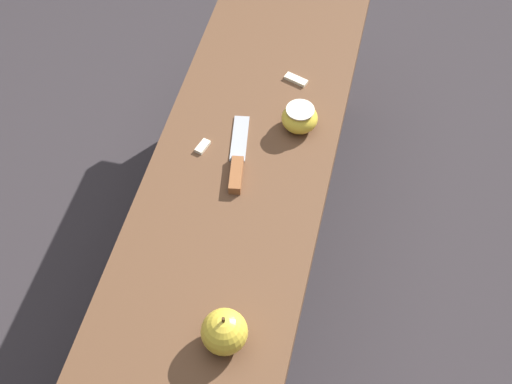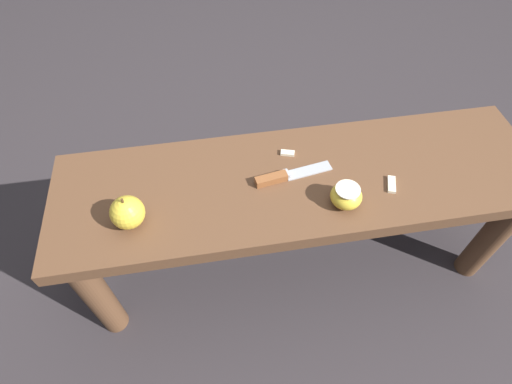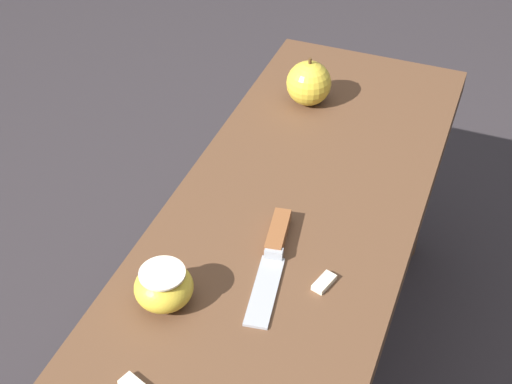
{
  "view_description": "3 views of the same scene",
  "coord_description": "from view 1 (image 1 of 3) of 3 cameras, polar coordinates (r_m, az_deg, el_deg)",
  "views": [
    {
      "loc": [
        0.93,
        0.24,
        1.57
      ],
      "look_at": [
        0.13,
        0.05,
        0.47
      ],
      "focal_mm": 50.0,
      "sensor_mm": 36.0,
      "label": 1
    },
    {
      "loc": [
        0.23,
        0.63,
        1.23
      ],
      "look_at": [
        0.13,
        0.05,
        0.47
      ],
      "focal_mm": 28.0,
      "sensor_mm": 36.0,
      "label": 2
    },
    {
      "loc": [
        -0.61,
        -0.24,
        1.15
      ],
      "look_at": [
        0.13,
        0.05,
        0.47
      ],
      "focal_mm": 50.0,
      "sensor_mm": 36.0,
      "label": 3
    }
  ],
  "objects": [
    {
      "name": "apple_slice_near_knife",
      "position": [
        1.61,
        3.22,
        8.97
      ],
      "size": [
        0.04,
        0.06,
        0.01
      ],
      "color": "beige",
      "rests_on": "wooden_bench"
    },
    {
      "name": "wooden_bench",
      "position": [
        1.55,
        -0.77,
        1.47
      ],
      "size": [
        1.28,
        0.37,
        0.44
      ],
      "color": "brown",
      "rests_on": "ground_plane"
    },
    {
      "name": "apple_cut",
      "position": [
        1.5,
        3.51,
        5.93
      ],
      "size": [
        0.08,
        0.08,
        0.05
      ],
      "color": "gold",
      "rests_on": "wooden_bench"
    },
    {
      "name": "knife",
      "position": [
        1.44,
        -1.57,
        2.28
      ],
      "size": [
        0.21,
        0.06,
        0.02
      ],
      "rotation": [
        0.0,
        0.0,
        -2.98
      ],
      "color": "#9EA0A5",
      "rests_on": "wooden_bench"
    },
    {
      "name": "ground_plane",
      "position": [
        1.84,
        -0.65,
        -5.34
      ],
      "size": [
        8.0,
        8.0,
        0.0
      ],
      "primitive_type": "plane",
      "color": "#2D282B"
    },
    {
      "name": "apple_slice_center",
      "position": [
        1.48,
        -4.29,
        3.65
      ],
      "size": [
        0.04,
        0.03,
        0.01
      ],
      "color": "beige",
      "rests_on": "wooden_bench"
    },
    {
      "name": "apple_whole",
      "position": [
        1.21,
        -2.55,
        -11.12
      ],
      "size": [
        0.08,
        0.08,
        0.09
      ],
      "color": "gold",
      "rests_on": "wooden_bench"
    }
  ]
}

